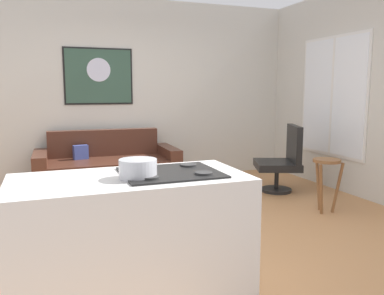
# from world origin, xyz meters

# --- Properties ---
(ground) EXTENTS (6.40, 6.40, 0.04)m
(ground) POSITION_xyz_m (0.00, 0.00, -0.02)
(ground) COLOR tan
(back_wall) EXTENTS (6.40, 0.05, 2.80)m
(back_wall) POSITION_xyz_m (0.00, 2.42, 1.40)
(back_wall) COLOR silver
(back_wall) RESTS_ON ground
(right_wall) EXTENTS (0.05, 6.40, 2.80)m
(right_wall) POSITION_xyz_m (2.62, 0.30, 1.40)
(right_wall) COLOR beige
(right_wall) RESTS_ON ground
(couch) EXTENTS (1.98, 0.94, 0.84)m
(couch) POSITION_xyz_m (-0.49, 1.89, 0.28)
(couch) COLOR #49271C
(couch) RESTS_ON ground
(coffee_table) EXTENTS (0.99, 0.50, 0.43)m
(coffee_table) POSITION_xyz_m (-0.58, 0.69, 0.39)
(coffee_table) COLOR silver
(coffee_table) RESTS_ON ground
(armchair) EXTENTS (0.77, 0.79, 0.94)m
(armchair) POSITION_xyz_m (1.81, 0.92, 0.45)
(armchair) COLOR black
(armchair) RESTS_ON ground
(bar_stool) EXTENTS (0.36, 0.36, 0.63)m
(bar_stool) POSITION_xyz_m (1.74, -0.08, 0.49)
(bar_stool) COLOR brown
(bar_stool) RESTS_ON ground
(kitchen_counter) EXTENTS (1.43, 0.70, 0.93)m
(kitchen_counter) POSITION_xyz_m (-0.82, -1.41, 0.45)
(kitchen_counter) COLOR silver
(kitchen_counter) RESTS_ON ground
(mixing_bowl) EXTENTS (0.23, 0.23, 0.12)m
(mixing_bowl) POSITION_xyz_m (-0.79, -1.47, 0.96)
(mixing_bowl) COLOR silver
(mixing_bowl) RESTS_ON kitchen_counter
(wall_painting) EXTENTS (1.01, 0.03, 0.84)m
(wall_painting) POSITION_xyz_m (-0.50, 2.38, 1.62)
(wall_painting) COLOR black
(window) EXTENTS (0.03, 1.36, 1.71)m
(window) POSITION_xyz_m (2.59, 0.90, 1.33)
(window) COLOR silver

